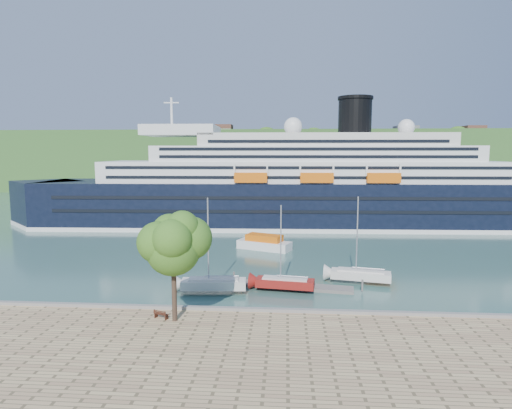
{
  "coord_description": "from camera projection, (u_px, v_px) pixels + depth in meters",
  "views": [
    {
      "loc": [
        5.89,
        -38.09,
        15.6
      ],
      "look_at": [
        1.05,
        30.0,
        7.22
      ],
      "focal_mm": 30.0,
      "sensor_mm": 36.0,
      "label": 1
    }
  ],
  "objects": [
    {
      "name": "quay_coping",
      "position": [
        222.0,
        309.0,
        39.69
      ],
      "size": [
        220.0,
        0.5,
        0.3
      ],
      "primitive_type": "cube",
      "color": "slate",
      "rests_on": "promenade"
    },
    {
      "name": "tender_launch",
      "position": [
        264.0,
        242.0,
        68.89
      ],
      "size": [
        9.2,
        6.1,
        2.41
      ],
      "primitive_type": null,
      "rotation": [
        0.0,
        0.0,
        -0.39
      ],
      "color": "orange",
      "rests_on": "ground"
    },
    {
      "name": "sailboat_white_near",
      "position": [
        213.0,
        248.0,
        46.96
      ],
      "size": [
        8.04,
        2.77,
        10.2
      ],
      "primitive_type": null,
      "rotation": [
        0.0,
        0.0,
        0.07
      ],
      "color": "silver",
      "rests_on": "ground"
    },
    {
      "name": "sailboat_white_far",
      "position": [
        362.0,
        243.0,
        50.5
      ],
      "size": [
        7.97,
        3.63,
        9.95
      ],
      "primitive_type": null,
      "rotation": [
        0.0,
        0.0,
        -0.2
      ],
      "color": "silver",
      "rests_on": "ground"
    },
    {
      "name": "promenade_tree",
      "position": [
        173.0,
        262.0,
        36.67
      ],
      "size": [
        6.33,
        6.33,
        10.48
      ],
      "primitive_type": null,
      "color": "#316219",
      "rests_on": "promenade"
    },
    {
      "name": "far_hillside",
      "position": [
        273.0,
        161.0,
        182.12
      ],
      "size": [
        400.0,
        50.0,
        24.0
      ],
      "primitive_type": "cube",
      "color": "#346026",
      "rests_on": "ground"
    },
    {
      "name": "cruise_ship",
      "position": [
        293.0,
        162.0,
        89.25
      ],
      "size": [
        120.58,
        21.7,
        26.96
      ],
      "primitive_type": null,
      "rotation": [
        0.0,
        0.0,
        0.04
      ],
      "color": "black",
      "rests_on": "ground"
    },
    {
      "name": "sailboat_red",
      "position": [
        285.0,
        251.0,
        47.65
      ],
      "size": [
        7.44,
        2.98,
        9.35
      ],
      "primitive_type": null,
      "rotation": [
        0.0,
        0.0,
        -0.14
      ],
      "color": "maroon",
      "rests_on": "ground"
    },
    {
      "name": "ground",
      "position": [
        222.0,
        320.0,
        40.03
      ],
      "size": [
        400.0,
        400.0,
        0.0
      ],
      "primitive_type": "plane",
      "color": "#325852",
      "rests_on": "ground"
    },
    {
      "name": "floating_pontoon",
      "position": [
        280.0,
        286.0,
        49.67
      ],
      "size": [
        16.8,
        4.42,
        0.37
      ],
      "primitive_type": null,
      "rotation": [
        0.0,
        0.0,
        -0.14
      ],
      "color": "gray",
      "rests_on": "ground"
    },
    {
      "name": "park_bench",
      "position": [
        161.0,
        314.0,
        37.67
      ],
      "size": [
        1.47,
        1.0,
        0.87
      ],
      "primitive_type": null,
      "rotation": [
        0.0,
        0.0,
        -0.36
      ],
      "color": "#441F13",
      "rests_on": "promenade"
    }
  ]
}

